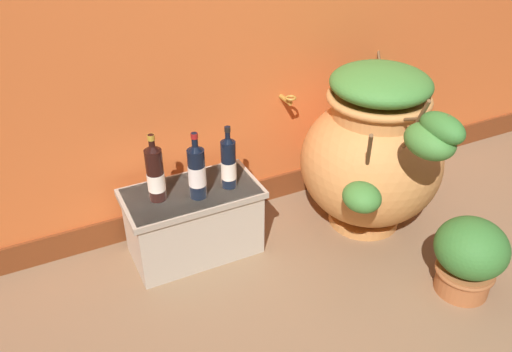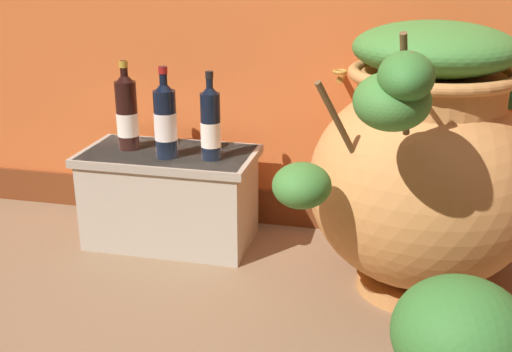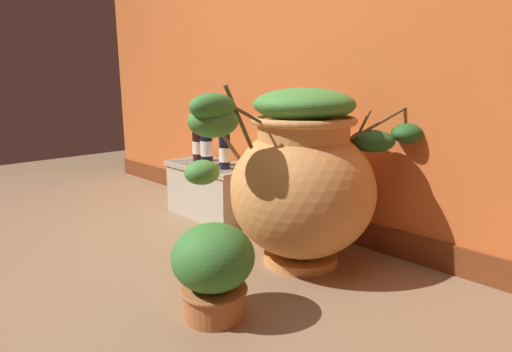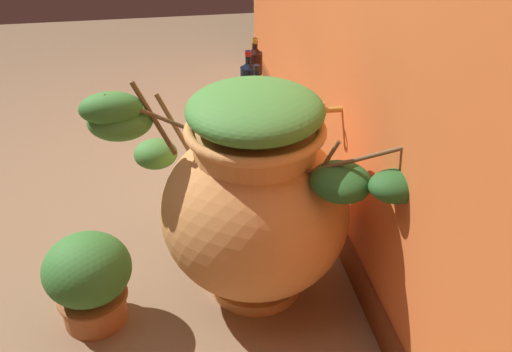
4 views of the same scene
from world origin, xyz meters
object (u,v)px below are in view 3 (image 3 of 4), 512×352
at_px(wine_bottle_left, 225,148).
at_px(wine_bottle_right, 207,144).
at_px(terracotta_urn, 301,178).
at_px(potted_shrub, 213,268).
at_px(wine_bottle_middle, 198,141).

relative_size(wine_bottle_left, wine_bottle_right, 0.96).
height_order(terracotta_urn, wine_bottle_left, terracotta_urn).
bearing_deg(wine_bottle_right, wine_bottle_left, 5.43).
relative_size(terracotta_urn, wine_bottle_right, 3.33).
bearing_deg(wine_bottle_right, potted_shrub, -37.21).
bearing_deg(wine_bottle_middle, potted_shrub, -34.94).
bearing_deg(potted_shrub, wine_bottle_left, 137.12).
height_order(wine_bottle_middle, wine_bottle_right, wine_bottle_middle).
bearing_deg(potted_shrub, wine_bottle_middle, 145.06).
distance_m(wine_bottle_left, wine_bottle_middle, 0.33).
bearing_deg(wine_bottle_middle, wine_bottle_right, -19.56).
height_order(terracotta_urn, wine_bottle_right, terracotta_urn).
height_order(wine_bottle_middle, potted_shrub, wine_bottle_middle).
bearing_deg(wine_bottle_middle, wine_bottle_left, -7.85).
relative_size(terracotta_urn, potted_shrub, 2.90).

